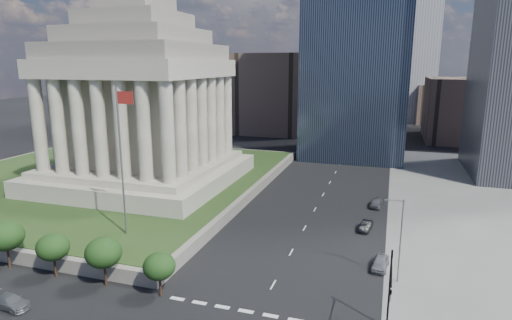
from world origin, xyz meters
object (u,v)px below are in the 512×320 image
at_px(parked_sedan_near, 381,263).
at_px(parked_sedan_far, 376,203).
at_px(war_memorial, 139,81).
at_px(flagpole, 122,153).
at_px(suv_grey, 10,301).
at_px(traffic_signal_ne, 390,287).
at_px(street_lamp_north, 399,236).
at_px(parked_sedan_mid, 366,226).

bearing_deg(parked_sedan_near, parked_sedan_far, 99.94).
bearing_deg(war_memorial, flagpole, -63.11).
bearing_deg(flagpole, suv_grey, -99.57).
relative_size(traffic_signal_ne, parked_sedan_far, 1.76).
xyz_separation_m(street_lamp_north, parked_sedan_far, (-3.32, 26.67, -4.89)).
height_order(flagpole, parked_sedan_far, flagpole).
bearing_deg(traffic_signal_ne, street_lamp_north, 85.81).
height_order(traffic_signal_ne, parked_sedan_mid, traffic_signal_ne).
relative_size(war_memorial, traffic_signal_ne, 4.88).
bearing_deg(flagpole, street_lamp_north, 1.63).
relative_size(suv_grey, parked_sedan_mid, 1.15).
xyz_separation_m(flagpole, parked_sedan_near, (33.33, 3.90, -12.36)).
distance_m(street_lamp_north, parked_sedan_near, 5.99).
xyz_separation_m(war_memorial, flagpole, (12.17, -24.00, -8.29)).
height_order(parked_sedan_near, parked_sedan_mid, parked_sedan_near).
height_order(traffic_signal_ne, parked_sedan_near, traffic_signal_ne).
distance_m(flagpole, parked_sedan_far, 43.95).
xyz_separation_m(parked_sedan_mid, parked_sedan_far, (1.01, 11.67, 0.09)).
bearing_deg(parked_sedan_mid, parked_sedan_far, 93.07).
bearing_deg(suv_grey, parked_sedan_mid, -41.10).
bearing_deg(street_lamp_north, parked_sedan_mid, 106.09).
bearing_deg(street_lamp_north, flagpole, -178.37).
relative_size(street_lamp_north, parked_sedan_near, 2.25).
relative_size(parked_sedan_mid, parked_sedan_far, 0.91).
relative_size(war_memorial, parked_sedan_mid, 9.41).
relative_size(suv_grey, parked_sedan_near, 1.08).
relative_size(parked_sedan_near, parked_sedan_far, 0.98).
distance_m(suv_grey, parked_sedan_near, 41.66).
xyz_separation_m(traffic_signal_ne, street_lamp_north, (0.83, 11.30, 0.41)).
xyz_separation_m(flagpole, traffic_signal_ne, (34.33, -10.30, -7.86)).
xyz_separation_m(suv_grey, parked_sedan_near, (36.16, 20.69, 0.06)).
xyz_separation_m(war_memorial, parked_sedan_mid, (43.00, -8.00, -20.72)).
height_order(suv_grey, parked_sedan_far, parked_sedan_far).
bearing_deg(parked_sedan_mid, flagpole, -144.57).
bearing_deg(war_memorial, traffic_signal_ne, -36.42).
distance_m(flagpole, suv_grey, 21.08).
height_order(parked_sedan_near, parked_sedan_far, parked_sedan_far).
distance_m(flagpole, traffic_signal_ne, 36.69).
distance_m(street_lamp_north, suv_grey, 42.24).
distance_m(traffic_signal_ne, suv_grey, 37.99).
height_order(suv_grey, parked_sedan_mid, suv_grey).
bearing_deg(traffic_signal_ne, parked_sedan_mid, 97.58).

